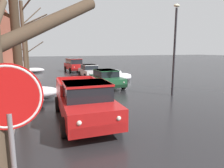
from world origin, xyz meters
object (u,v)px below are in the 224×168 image
at_px(bare_tree_far_down_block, 26,49).
at_px(sedan_green_parked_kerbside_close, 106,78).
at_px(bare_tree_mid_block, 25,40).
at_px(sedan_white_parked_kerbside_mid, 90,71).
at_px(street_lamp_post, 175,46).
at_px(stop_sign_at_corner, 10,119).
at_px(suv_red_parked_far_down_block, 74,65).
at_px(bare_tree_second_along_sidewalk, 15,38).
at_px(pickup_truck_red_approaching_near_lane, 84,100).

xyz_separation_m(bare_tree_far_down_block, sedan_green_parked_kerbside_close, (6.01, -11.60, -2.32)).
bearing_deg(bare_tree_mid_block, bare_tree_far_down_block, 90.66).
relative_size(bare_tree_far_down_block, sedan_white_parked_kerbside_mid, 1.46).
bearing_deg(street_lamp_post, stop_sign_at_corner, -138.16).
xyz_separation_m(bare_tree_mid_block, sedan_white_parked_kerbside_mid, (6.25, 2.62, -3.04)).
bearing_deg(bare_tree_far_down_block, street_lamp_post, -60.40).
bearing_deg(suv_red_parked_far_down_block, bare_tree_far_down_block, -168.41).
height_order(suv_red_parked_far_down_block, street_lamp_post, street_lamp_post).
xyz_separation_m(bare_tree_mid_block, suv_red_parked_far_down_block, (5.85, 9.25, -2.80)).
bearing_deg(bare_tree_mid_block, bare_tree_second_along_sidewalk, -90.93).
height_order(bare_tree_mid_block, street_lamp_post, bare_tree_mid_block).
height_order(bare_tree_far_down_block, street_lamp_post, bare_tree_far_down_block).
bearing_deg(sedan_green_parked_kerbside_close, bare_tree_far_down_block, 117.38).
distance_m(bare_tree_mid_block, street_lamp_post, 11.96).
xyz_separation_m(bare_tree_second_along_sidewalk, stop_sign_at_corner, (0.30, -6.57, -1.25)).
height_order(sedan_white_parked_kerbside_mid, stop_sign_at_corner, stop_sign_at_corner).
bearing_deg(sedan_white_parked_kerbside_mid, pickup_truck_red_approaching_near_lane, -106.77).
bearing_deg(street_lamp_post, sedan_white_parked_kerbside_mid, 104.46).
xyz_separation_m(bare_tree_second_along_sidewalk, sedan_green_parked_kerbside_close, (6.06, 5.66, -2.71)).
xyz_separation_m(suv_red_parked_far_down_block, street_lamp_post, (3.10, -17.16, 2.27)).
bearing_deg(bare_tree_far_down_block, bare_tree_mid_block, -89.34).
bearing_deg(street_lamp_post, bare_tree_far_down_block, 119.60).
bearing_deg(sedan_green_parked_kerbside_close, bare_tree_mid_block, 148.91).
bearing_deg(pickup_truck_red_approaching_near_lane, sedan_green_parked_kerbside_close, 62.09).
relative_size(bare_tree_far_down_block, street_lamp_post, 1.01).
xyz_separation_m(bare_tree_mid_block, stop_sign_at_corner, (0.15, -15.79, -1.58)).
bearing_deg(sedan_white_parked_kerbside_mid, bare_tree_mid_block, -157.28).
height_order(bare_tree_second_along_sidewalk, street_lamp_post, bare_tree_second_along_sidewalk).
height_order(bare_tree_second_along_sidewalk, suv_red_parked_far_down_block, bare_tree_second_along_sidewalk).
relative_size(bare_tree_second_along_sidewalk, sedan_green_parked_kerbside_close, 1.62).
xyz_separation_m(bare_tree_mid_block, bare_tree_far_down_block, (-0.09, 8.03, -0.72)).
bearing_deg(sedan_white_parked_kerbside_mid, street_lamp_post, -75.54).
height_order(bare_tree_second_along_sidewalk, bare_tree_mid_block, bare_tree_mid_block).
bearing_deg(bare_tree_mid_block, street_lamp_post, -41.43).
bearing_deg(bare_tree_second_along_sidewalk, sedan_green_parked_kerbside_close, 43.02).
height_order(sedan_green_parked_kerbside_close, stop_sign_at_corner, stop_sign_at_corner).
height_order(bare_tree_far_down_block, sedan_white_parked_kerbside_mid, bare_tree_far_down_block).
xyz_separation_m(sedan_green_parked_kerbside_close, sedan_white_parked_kerbside_mid, (0.33, 6.18, -0.00)).
bearing_deg(stop_sign_at_corner, bare_tree_mid_block, 90.54).
height_order(bare_tree_second_along_sidewalk, bare_tree_far_down_block, bare_tree_second_along_sidewalk).
relative_size(bare_tree_mid_block, stop_sign_at_corner, 2.67).
relative_size(bare_tree_far_down_block, suv_red_parked_far_down_block, 1.23).
height_order(suv_red_parked_far_down_block, stop_sign_at_corner, stop_sign_at_corner).
height_order(sedan_green_parked_kerbside_close, street_lamp_post, street_lamp_post).
height_order(pickup_truck_red_approaching_near_lane, stop_sign_at_corner, stop_sign_at_corner).
bearing_deg(suv_red_parked_far_down_block, street_lamp_post, -79.74).
bearing_deg(bare_tree_second_along_sidewalk, stop_sign_at_corner, -87.41).
relative_size(sedan_green_parked_kerbside_close, sedan_white_parked_kerbside_mid, 1.01).
distance_m(bare_tree_far_down_block, sedan_green_parked_kerbside_close, 13.26).
xyz_separation_m(pickup_truck_red_approaching_near_lane, sedan_white_parked_kerbside_mid, (3.89, 12.89, -0.13)).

